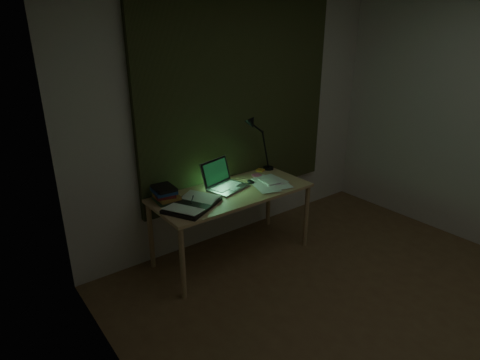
% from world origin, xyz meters
% --- Properties ---
extents(floor, '(3.50, 4.00, 0.00)m').
position_xyz_m(floor, '(0.00, 0.00, 0.00)').
color(floor, brown).
rests_on(floor, ground).
extents(wall_back, '(3.50, 0.00, 2.50)m').
position_xyz_m(wall_back, '(0.00, 2.00, 1.25)').
color(wall_back, beige).
rests_on(wall_back, ground).
extents(wall_left, '(0.00, 4.00, 2.50)m').
position_xyz_m(wall_left, '(-1.75, 0.00, 1.25)').
color(wall_left, beige).
rests_on(wall_left, ground).
extents(curtain, '(2.20, 0.06, 2.00)m').
position_xyz_m(curtain, '(0.00, 1.96, 1.45)').
color(curtain, '#2C3118').
rests_on(curtain, wall_back).
extents(desk, '(1.47, 0.64, 0.67)m').
position_xyz_m(desk, '(-0.37, 1.60, 0.34)').
color(desk, tan).
rests_on(desk, floor).
extents(laptop, '(0.45, 0.48, 0.26)m').
position_xyz_m(laptop, '(-0.36, 1.67, 0.80)').
color(laptop, '#A3A3A7').
rests_on(laptop, desk).
extents(open_textbook, '(0.56, 0.51, 0.04)m').
position_xyz_m(open_textbook, '(-0.83, 1.53, 0.69)').
color(open_textbook, white).
rests_on(open_textbook, desk).
extents(book_stack, '(0.21, 0.24, 0.14)m').
position_xyz_m(book_stack, '(-0.95, 1.77, 0.74)').
color(book_stack, white).
rests_on(book_stack, desk).
extents(loose_papers, '(0.39, 0.40, 0.02)m').
position_xyz_m(loose_papers, '(-0.01, 1.57, 0.68)').
color(loose_papers, silver).
rests_on(loose_papers, desk).
extents(mouse, '(0.06, 0.09, 0.03)m').
position_xyz_m(mouse, '(-0.11, 1.65, 0.69)').
color(mouse, black).
rests_on(mouse, desk).
extents(sticky_yellow, '(0.09, 0.09, 0.02)m').
position_xyz_m(sticky_yellow, '(0.19, 1.86, 0.68)').
color(sticky_yellow, gold).
rests_on(sticky_yellow, desk).
extents(sticky_pink, '(0.09, 0.09, 0.02)m').
position_xyz_m(sticky_pink, '(0.05, 1.76, 0.68)').
color(sticky_pink, '#DC5580').
rests_on(sticky_pink, desk).
extents(desk_lamp, '(0.44, 0.37, 0.59)m').
position_xyz_m(desk_lamp, '(0.29, 1.86, 0.97)').
color(desk_lamp, black).
rests_on(desk_lamp, desk).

